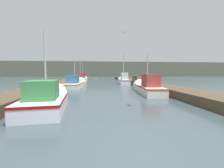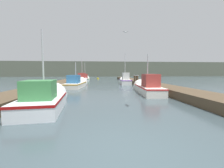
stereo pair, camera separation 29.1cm
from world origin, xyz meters
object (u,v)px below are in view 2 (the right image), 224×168
Objects in this scene: fishing_boat_4 at (82,80)px; mooring_piling_1 at (145,83)px; fishing_boat_1 at (147,87)px; fishing_boat_5 at (85,79)px; mooring_piling_0 at (137,81)px; channel_buoy at (98,79)px; fishing_boat_0 at (46,99)px; mooring_piling_2 at (135,80)px; seagull_lead at (125,32)px; fishing_boat_2 at (77,83)px; fishing_boat_3 at (125,80)px.

fishing_boat_4 reaches higher than mooring_piling_1.
fishing_boat_1 is 20.43m from fishing_boat_5.
channel_buoy is (-4.96, 19.97, -0.55)m from mooring_piling_0.
mooring_piling_1 is (7.91, -9.96, 0.09)m from fishing_boat_4.
fishing_boat_0 is 1.00× the size of fishing_boat_5.
fishing_boat_4 is 12.72m from mooring_piling_1.
fishing_boat_0 is 18.42m from fishing_boat_4.
seagull_lead is at bearing -116.76° from mooring_piling_2.
fishing_boat_4 is 4.57× the size of mooring_piling_1.
seagull_lead reaches higher than channel_buoy.
fishing_boat_3 reaches higher than fishing_boat_2.
fishing_boat_0 is 10.66m from fishing_boat_2.
fishing_boat_3 reaches higher than fishing_boat_1.
fishing_boat_2 is 11.32× the size of seagull_lead.
fishing_boat_5 is 4.19× the size of mooring_piling_1.
fishing_boat_0 is 30.93m from channel_buoy.
fishing_boat_4 is at bearing 121.70° from fishing_boat_1.
fishing_boat_3 is 4.27× the size of mooring_piling_1.
mooring_piling_0 is at bearing -59.08° from fishing_boat_5.
fishing_boat_2 is 1.22× the size of fishing_boat_4.
fishing_boat_0 reaches higher than mooring_piling_1.
fishing_boat_2 is 20.31m from channel_buoy.
fishing_boat_1 is 1.24× the size of fishing_boat_3.
mooring_piling_1 is (7.74, -2.20, 0.16)m from fishing_boat_2.
seagull_lead reaches higher than fishing_boat_5.
fishing_boat_4 reaches higher than fishing_boat_0.
seagull_lead is (5.37, -2.74, 5.47)m from fishing_boat_2.
fishing_boat_1 is 9.51m from fishing_boat_3.
fishing_boat_2 is at bearing 143.82° from fishing_boat_1.
fishing_boat_5 is 8.54× the size of seagull_lead.
fishing_boat_4 is 5.64m from fishing_boat_5.
channel_buoy is (-4.23, 26.00, -0.37)m from fishing_boat_1.
seagull_lead is (-1.13, -6.41, 5.35)m from fishing_boat_3.
fishing_boat_0 reaches higher than fishing_boat_2.
mooring_piling_0 is (0.73, 6.03, 0.18)m from fishing_boat_1.
channel_buoy is (-4.02, 16.49, -0.39)m from fishing_boat_3.
fishing_boat_1 reaches higher than mooring_piling_2.
mooring_piling_2 is 2.43× the size of seagull_lead.
fishing_boat_1 is at bearing -96.90° from mooring_piling_0.
mooring_piling_2 is (0.92, -2.35, 0.15)m from fishing_boat_3.
mooring_piling_0 is at bearing 6.62° from fishing_boat_2.
mooring_piling_2 reaches higher than channel_buoy.
fishing_boat_5 reaches higher than fishing_boat_2.
mooring_piling_0 is at bearing 49.63° from fishing_boat_0.
mooring_piling_0 is (7.45, 0.19, 0.27)m from fishing_boat_2.
fishing_boat_5 is 7.27m from channel_buoy.
fishing_boat_3 is 1.02× the size of fishing_boat_5.
fishing_boat_5 reaches higher than channel_buoy.
mooring_piling_2 is at bearing -75.32° from channel_buoy.
mooring_piling_2 reaches higher than mooring_piling_1.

